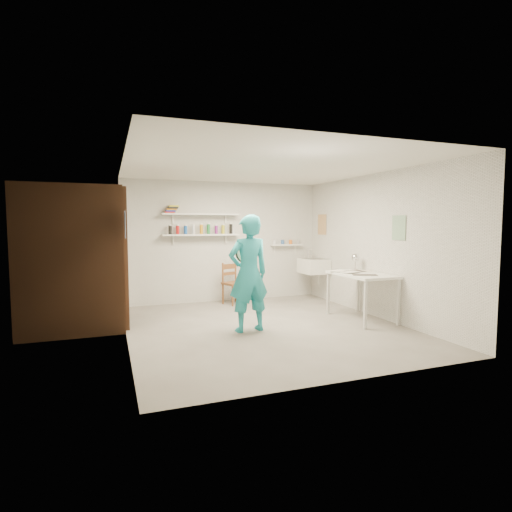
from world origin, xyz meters
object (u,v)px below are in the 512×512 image
object	(u,v)px
desk_lamp	(356,257)
work_table	(361,297)
wooden_chair	(234,283)
wall_clock	(245,253)
man	(249,273)
belfast_sink	(314,266)

from	to	relation	value
desk_lamp	work_table	bearing A→B (deg)	-112.42
wooden_chair	desk_lamp	distance (m)	2.37
wall_clock	wooden_chair	bearing A→B (deg)	71.89
wooden_chair	man	bearing A→B (deg)	-123.03
wall_clock	wooden_chair	xyz separation A→B (m)	(0.37, 1.74, -0.72)
wall_clock	work_table	xyz separation A→B (m)	(1.93, -0.20, -0.75)
belfast_sink	man	distance (m)	2.77
belfast_sink	wall_clock	world-z (taller)	wall_clock
man	belfast_sink	bearing A→B (deg)	-144.61
wall_clock	wooden_chair	world-z (taller)	wall_clock
man	desk_lamp	size ratio (longest dim) A/B	11.87
belfast_sink	man	bearing A→B (deg)	-138.33
desk_lamp	belfast_sink	bearing A→B (deg)	93.28
belfast_sink	wall_clock	size ratio (longest dim) A/B	1.97
wall_clock	desk_lamp	size ratio (longest dim) A/B	2.13
wooden_chair	wall_clock	bearing A→B (deg)	-123.64
man	wooden_chair	world-z (taller)	man
belfast_sink	work_table	size ratio (longest dim) A/B	0.53
man	wall_clock	bearing A→B (deg)	-102.56
wooden_chair	desk_lamp	world-z (taller)	desk_lamp
work_table	belfast_sink	bearing A→B (deg)	86.53
work_table	desk_lamp	world-z (taller)	desk_lamp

